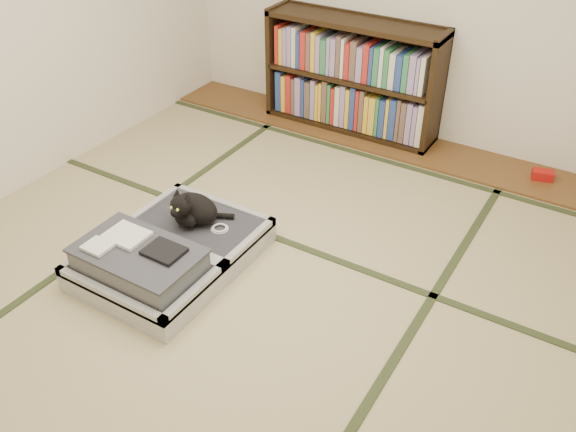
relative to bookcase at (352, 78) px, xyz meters
The scene contains 10 objects.
floor 2.15m from the bookcase, 79.45° to the right, with size 4.50×4.50×0.00m, color tan.
wood_strip 0.59m from the bookcase, 10.04° to the right, with size 4.00×0.50×0.02m, color brown.
red_item 1.67m from the bookcase, ahead, with size 0.15×0.09×0.07m, color #AB110D.
room_shell 2.33m from the bookcase, 79.45° to the right, with size 4.50×4.50×4.50m.
tatami_borders 1.68m from the bookcase, 76.25° to the right, with size 4.00×4.50×0.01m.
bookcase is the anchor object (origin of this frame).
suitcase 2.30m from the bookcase, 92.03° to the right, with size 0.81×1.08×0.32m.
cat 1.99m from the bookcase, 92.88° to the right, with size 0.36×0.36×0.29m.
cable_coil 1.97m from the bookcase, 87.61° to the right, with size 0.11×0.11×0.03m.
hanger 1.97m from the bookcase, 91.09° to the right, with size 0.42×0.20×0.01m.
Camera 1 is at (1.65, -2.26, 2.39)m, focal length 38.00 mm.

